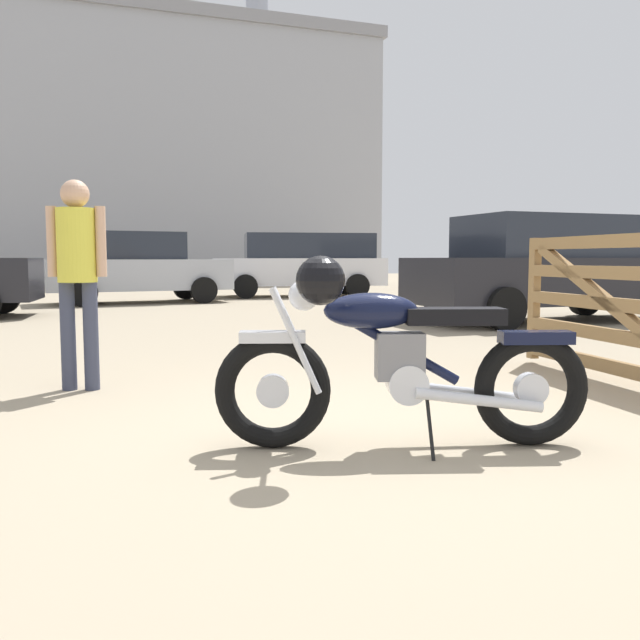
{
  "coord_description": "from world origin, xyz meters",
  "views": [
    {
      "loc": [
        -1.7,
        -3.61,
        1.04
      ],
      "look_at": [
        -0.25,
        0.35,
        0.66
      ],
      "focal_mm": 37.78,
      "sensor_mm": 36.0,
      "label": 1
    }
  ],
  "objects_px": {
    "vintage_motorcycle": "(394,360)",
    "blue_hatchback_right": "(138,268)",
    "dark_sedan_left": "(302,263)",
    "silver_sedan_mid": "(556,265)",
    "timber_gate": "(637,302)",
    "bystander": "(77,262)"
  },
  "relations": [
    {
      "from": "vintage_motorcycle",
      "to": "blue_hatchback_right",
      "type": "height_order",
      "value": "blue_hatchback_right"
    },
    {
      "from": "vintage_motorcycle",
      "to": "bystander",
      "type": "relative_size",
      "value": 1.21
    },
    {
      "from": "timber_gate",
      "to": "bystander",
      "type": "relative_size",
      "value": 1.53
    },
    {
      "from": "blue_hatchback_right",
      "to": "dark_sedan_left",
      "type": "height_order",
      "value": "dark_sedan_left"
    },
    {
      "from": "silver_sedan_mid",
      "to": "timber_gate",
      "type": "bearing_deg",
      "value": 56.45
    },
    {
      "from": "blue_hatchback_right",
      "to": "dark_sedan_left",
      "type": "relative_size",
      "value": 0.88
    },
    {
      "from": "timber_gate",
      "to": "silver_sedan_mid",
      "type": "height_order",
      "value": "silver_sedan_mid"
    },
    {
      "from": "timber_gate",
      "to": "silver_sedan_mid",
      "type": "relative_size",
      "value": 0.54
    },
    {
      "from": "blue_hatchback_right",
      "to": "silver_sedan_mid",
      "type": "bearing_deg",
      "value": -55.94
    },
    {
      "from": "vintage_motorcycle",
      "to": "dark_sedan_left",
      "type": "relative_size",
      "value": 0.41
    },
    {
      "from": "silver_sedan_mid",
      "to": "vintage_motorcycle",
      "type": "bearing_deg",
      "value": 45.01
    },
    {
      "from": "bystander",
      "to": "dark_sedan_left",
      "type": "distance_m",
      "value": 13.54
    },
    {
      "from": "timber_gate",
      "to": "vintage_motorcycle",
      "type": "bearing_deg",
      "value": 114.08
    },
    {
      "from": "blue_hatchback_right",
      "to": "silver_sedan_mid",
      "type": "distance_m",
      "value": 9.56
    },
    {
      "from": "dark_sedan_left",
      "to": "timber_gate",
      "type": "bearing_deg",
      "value": 93.46
    },
    {
      "from": "blue_hatchback_right",
      "to": "silver_sedan_mid",
      "type": "xyz_separation_m",
      "value": [
        6.07,
        -7.38,
        0.1
      ]
    },
    {
      "from": "vintage_motorcycle",
      "to": "blue_hatchback_right",
      "type": "bearing_deg",
      "value": -71.07
    },
    {
      "from": "blue_hatchback_right",
      "to": "silver_sedan_mid",
      "type": "relative_size",
      "value": 0.92
    },
    {
      "from": "bystander",
      "to": "blue_hatchback_right",
      "type": "bearing_deg",
      "value": 10.56
    },
    {
      "from": "timber_gate",
      "to": "blue_hatchback_right",
      "type": "xyz_separation_m",
      "value": [
        -2.71,
        12.43,
        0.13
      ]
    },
    {
      "from": "vintage_motorcycle",
      "to": "bystander",
      "type": "distance_m",
      "value": 2.9
    },
    {
      "from": "vintage_motorcycle",
      "to": "bystander",
      "type": "height_order",
      "value": "bystander"
    }
  ]
}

